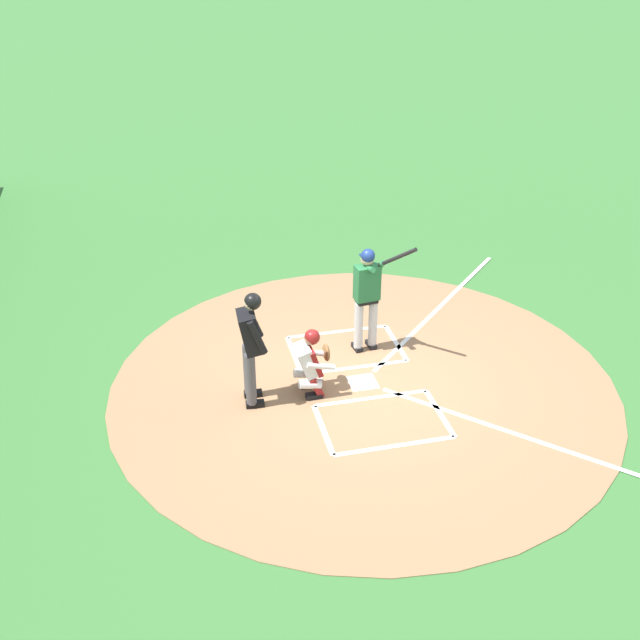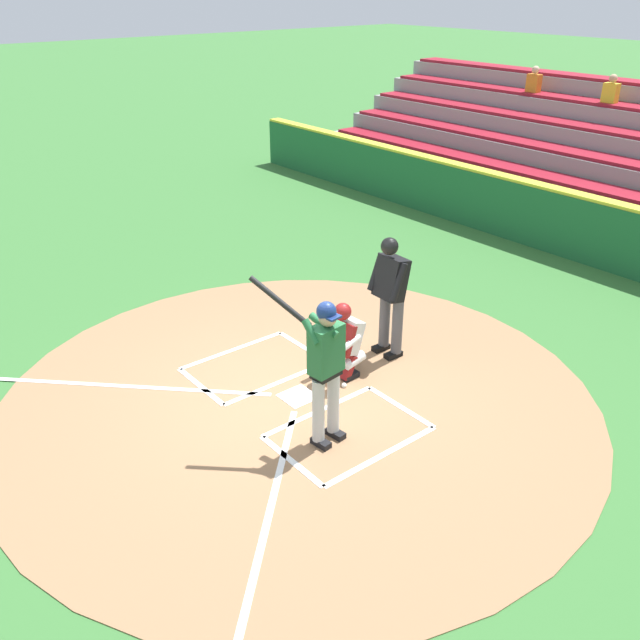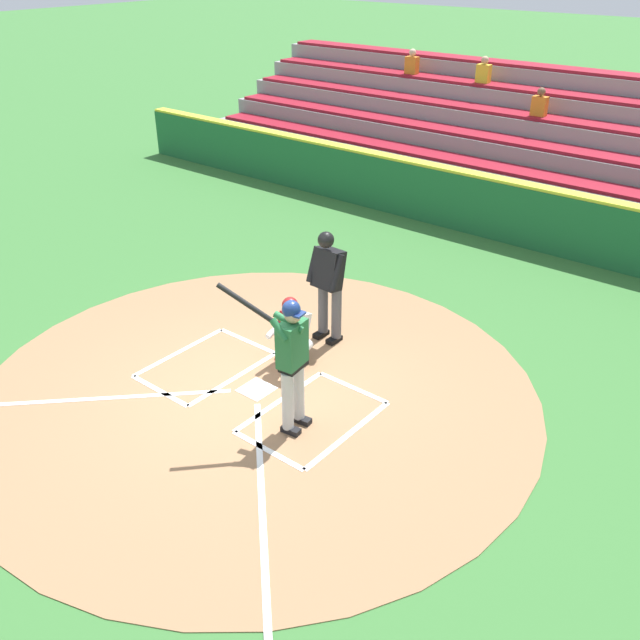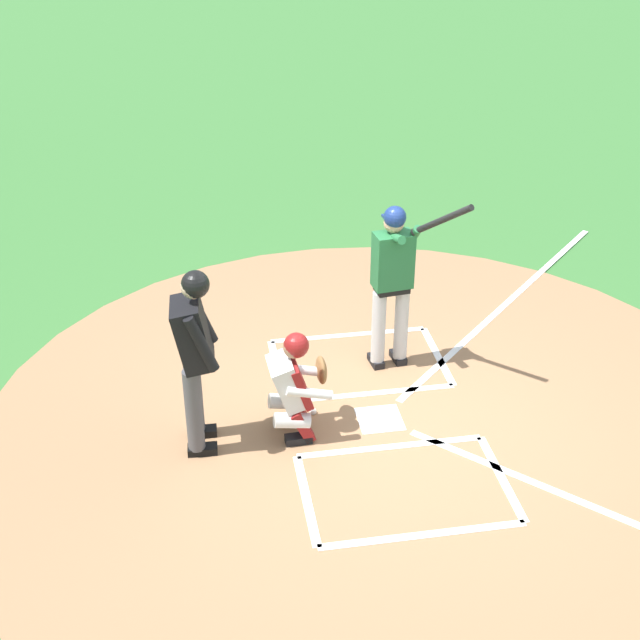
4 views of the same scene
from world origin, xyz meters
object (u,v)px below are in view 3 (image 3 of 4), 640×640
Objects in this scene: batter at (291,356)px; catcher at (292,330)px; plate_umpire at (328,279)px; baseball at (297,374)px.

catcher is (1.03, -1.19, -0.51)m from batter.
catcher is at bearing 92.79° from plate_umpire.
catcher is 1.04m from plate_umpire.
catcher is at bearing -38.66° from baseball.
baseball is (-0.31, 1.13, -1.04)m from plate_umpire.
batter is 1.65m from catcher.
batter is at bearing 117.07° from plate_umpire.
plate_umpire is 1.57m from baseball.
batter reaches higher than plate_umpire.
catcher reaches higher than baseball.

